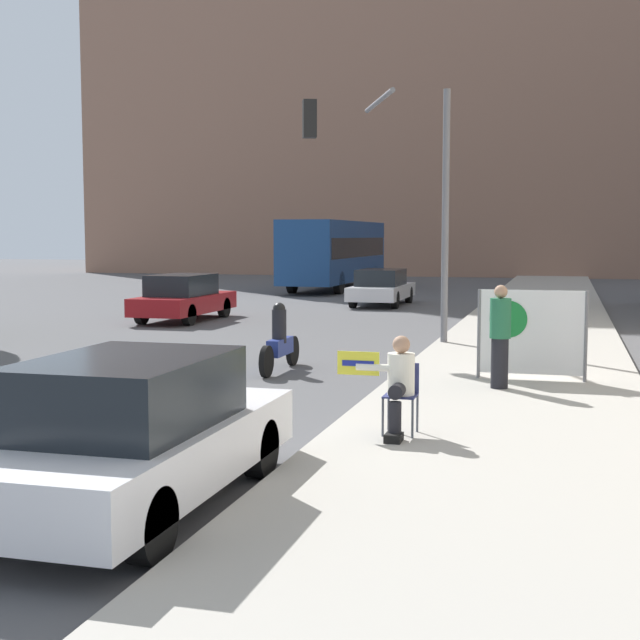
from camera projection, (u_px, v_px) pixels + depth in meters
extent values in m
plane|color=#4F4F51|center=(46.00, 493.00, 9.09)|extent=(160.00, 160.00, 0.00)
cube|color=#A8A399|center=(531.00, 338.00, 22.35)|extent=(4.24, 90.00, 0.15)
cylinder|color=#474C56|center=(383.00, 417.00, 10.98)|extent=(0.03, 0.03, 0.48)
cylinder|color=#474C56|center=(412.00, 419.00, 10.88)|extent=(0.03, 0.03, 0.48)
cylinder|color=#474C56|center=(389.00, 412.00, 11.33)|extent=(0.03, 0.03, 0.48)
cylinder|color=#474C56|center=(417.00, 413.00, 11.24)|extent=(0.03, 0.03, 0.48)
cube|color=navy|center=(400.00, 396.00, 11.08)|extent=(0.40, 0.40, 0.02)
cube|color=navy|center=(403.00, 377.00, 11.25)|extent=(0.40, 0.02, 0.38)
cylinder|color=black|center=(398.00, 390.00, 10.92)|extent=(0.18, 0.42, 0.18)
cylinder|color=black|center=(395.00, 421.00, 10.75)|extent=(0.16, 0.16, 0.48)
cube|color=black|center=(394.00, 438.00, 10.71)|extent=(0.20, 0.28, 0.10)
cylinder|color=silver|center=(401.00, 374.00, 11.09)|extent=(0.34, 0.34, 0.52)
sphere|color=tan|center=(401.00, 344.00, 11.05)|extent=(0.22, 0.22, 0.22)
cylinder|color=silver|center=(374.00, 367.00, 11.09)|extent=(0.45, 0.09, 0.09)
cube|color=yellow|center=(358.00, 363.00, 11.14)|extent=(0.54, 0.02, 0.30)
cube|color=navy|center=(358.00, 363.00, 11.13)|extent=(0.41, 0.01, 0.07)
cylinder|color=black|center=(500.00, 363.00, 14.46)|extent=(0.28, 0.28, 0.82)
cylinder|color=#236642|center=(500.00, 318.00, 14.39)|extent=(0.34, 0.34, 0.65)
sphere|color=tan|center=(501.00, 292.00, 14.35)|extent=(0.21, 0.21, 0.21)
cylinder|color=slate|center=(479.00, 334.00, 15.49)|extent=(0.06, 0.06, 1.55)
cylinder|color=slate|center=(586.00, 337.00, 15.02)|extent=(0.06, 0.06, 1.55)
cube|color=white|center=(532.00, 332.00, 15.25)|extent=(1.79, 0.02, 1.45)
cylinder|color=#197A33|center=(508.00, 319.00, 15.32)|extent=(0.64, 0.01, 0.64)
cylinder|color=slate|center=(445.00, 217.00, 20.55)|extent=(0.16, 0.16, 5.81)
cylinder|color=slate|center=(379.00, 101.00, 20.12)|extent=(1.30, 2.96, 0.11)
cube|color=black|center=(310.00, 119.00, 19.97)|extent=(0.39, 0.39, 0.84)
sphere|color=green|center=(310.00, 132.00, 20.00)|extent=(0.18, 0.18, 0.18)
cube|color=silver|center=(137.00, 451.00, 8.56)|extent=(1.80, 4.31, 0.56)
cube|color=black|center=(127.00, 392.00, 8.34)|extent=(1.55, 2.24, 0.66)
cylinder|color=black|center=(129.00, 440.00, 10.08)|extent=(0.22, 0.64, 0.64)
cylinder|color=black|center=(260.00, 448.00, 9.66)|extent=(0.22, 0.64, 0.64)
cylinder|color=black|center=(150.00, 525.00, 7.09)|extent=(0.22, 0.64, 0.64)
cube|color=maroon|center=(184.00, 303.00, 27.52)|extent=(1.74, 4.49, 0.53)
cube|color=black|center=(182.00, 285.00, 27.29)|extent=(1.49, 2.33, 0.63)
cylinder|color=black|center=(181.00, 306.00, 29.07)|extent=(0.22, 0.64, 0.64)
cylinder|color=black|center=(224.00, 307.00, 28.67)|extent=(0.22, 0.64, 0.64)
cylinder|color=black|center=(142.00, 314.00, 26.40)|extent=(0.22, 0.64, 0.64)
cylinder|color=black|center=(189.00, 315.00, 26.00)|extent=(0.22, 0.64, 0.64)
cube|color=silver|center=(382.00, 292.00, 33.62)|extent=(1.78, 4.66, 0.50)
cube|color=black|center=(381.00, 277.00, 33.39)|extent=(1.53, 2.42, 0.60)
cylinder|color=black|center=(370.00, 294.00, 35.23)|extent=(0.22, 0.64, 0.64)
cylinder|color=black|center=(409.00, 295.00, 34.82)|extent=(0.22, 0.64, 0.64)
cylinder|color=black|center=(353.00, 299.00, 32.46)|extent=(0.22, 0.64, 0.64)
cylinder|color=black|center=(395.00, 300.00, 32.04)|extent=(0.22, 0.64, 0.64)
cube|color=navy|center=(335.00, 251.00, 43.64)|extent=(2.50, 11.67, 2.88)
cube|color=black|center=(335.00, 247.00, 43.62)|extent=(2.52, 11.09, 0.93)
cylinder|color=black|center=(332.00, 275.00, 47.53)|extent=(0.30, 1.04, 1.04)
cylinder|color=black|center=(373.00, 276.00, 46.95)|extent=(0.30, 1.04, 1.04)
cylinder|color=black|center=(292.00, 282.00, 40.59)|extent=(0.30, 1.04, 1.04)
cylinder|color=black|center=(339.00, 283.00, 40.00)|extent=(0.30, 1.04, 1.04)
cube|color=navy|center=(280.00, 347.00, 17.24)|extent=(0.24, 0.99, 0.32)
cylinder|color=black|center=(279.00, 326.00, 17.15)|extent=(0.28, 0.28, 0.64)
sphere|color=black|center=(279.00, 309.00, 17.12)|extent=(0.24, 0.24, 0.24)
cylinder|color=black|center=(293.00, 351.00, 18.04)|extent=(0.10, 0.60, 0.60)
cylinder|color=black|center=(266.00, 362.00, 16.46)|extent=(0.10, 0.60, 0.60)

